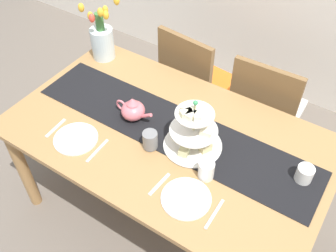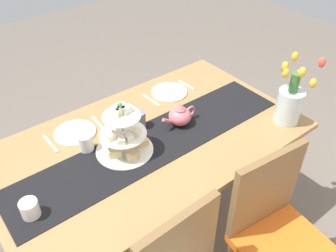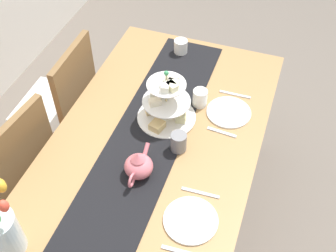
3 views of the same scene
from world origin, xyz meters
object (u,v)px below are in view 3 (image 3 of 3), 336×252
Objects in this scene: fork_right at (222,132)px; mug_white_text at (200,98)px; tiered_cake_stand at (166,104)px; fork_left at (180,251)px; knife_right at (235,94)px; chair_right at (63,102)px; dinner_plate_right at (229,112)px; teapot at (139,166)px; dining_table at (156,152)px; mug_grey at (179,142)px; cream_jug at (181,47)px; dinner_plate_left at (191,220)px; knife_left at (200,193)px; chair_left at (13,168)px.

fork_right is 0.23m from mug_white_text.
tiered_cake_stand reaches higher than fork_left.
knife_right is (0.96, 0.00, 0.00)m from fork_left.
chair_right is 6.07× the size of fork_left.
dinner_plate_right is 1.53× the size of fork_right.
teapot is 0.42m from fork_left.
mug_grey is at bearing -100.06° from dining_table.
chair_right is 0.79m from cream_jug.
mug_grey is at bearing -31.68° from teapot.
fork_left is (-0.30, -0.29, -0.06)m from teapot.
teapot is at bearing 180.00° from dining_table.
dinner_plate_right reaches higher than fork_left.
dinner_plate_left is 1.35× the size of knife_left.
chair_left is 3.96× the size of dinner_plate_left.
tiered_cake_stand is (-0.14, -0.72, 0.34)m from chair_right.
fork_right is at bearing -91.11° from tiered_cake_stand.
teapot is at bearing 165.86° from mug_white_text.
mug_grey is at bearing -110.30° from chair_right.
knife_left is (0.29, 0.00, 0.00)m from fork_left.
dinner_plate_right is at bearing 180.00° from knife_right.
mug_grey is 0.33m from mug_white_text.
dining_table is 11.32× the size of fork_right.
knife_left is at bearing -157.00° from cream_jug.
fork_right is at bearing 0.00° from dinner_plate_left.
chair_right is 9.58× the size of mug_white_text.
tiered_cake_stand is 0.49m from knife_left.
mug_white_text reaches higher than cream_jug.
knife_left is 1.79× the size of mug_grey.
chair_left reaches higher than teapot.
chair_left is 0.92m from mug_grey.
dinner_plate_left is at bearing -123.26° from chair_right.
fork_left is 0.81m from dinner_plate_right.
teapot is (-0.22, 0.00, 0.15)m from dining_table.
chair_left reaches higher than mug_white_text.
dinner_plate_right is (0.52, 0.00, 0.00)m from knife_left.
cream_jug reaches higher than dinner_plate_left.
fork_right is 0.25m from mug_grey.
fork_left is 0.84m from mug_white_text.
cream_jug is 1.28m from fork_left.
mug_white_text is at bearing -42.30° from tiered_cake_stand.
cream_jug is at bearing 17.91° from fork_left.
knife_right is 1.79× the size of mug_grey.
dinner_plate_left is 0.70m from mug_white_text.
tiered_cake_stand reaches higher than mug_white_text.
mug_white_text reaches higher than knife_right.
mug_grey is at bearing 135.07° from fork_right.
chair_right is 0.93m from teapot.
fork_right is at bearing -97.97° from chair_right.
dining_table is 0.72m from cream_jug.
dinner_plate_right is at bearing -29.64° from teapot.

